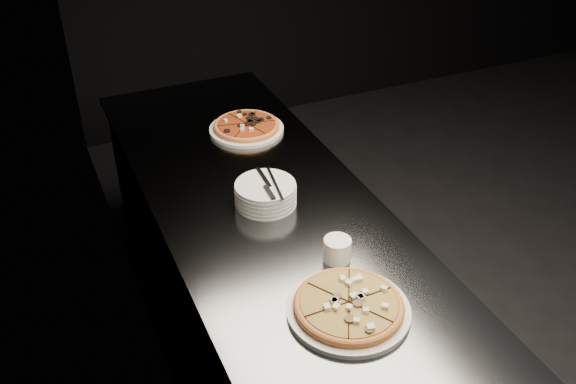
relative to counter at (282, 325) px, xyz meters
name	(u,v)px	position (x,y,z in m)	size (l,w,h in m)	color
wall_left	(154,114)	(-0.37, 0.00, 0.94)	(0.02, 5.00, 2.80)	black
counter	(282,325)	(0.00, 0.00, 0.00)	(0.74, 2.44, 0.92)	#56595D
pizza_mushroom	(349,307)	(0.01, -0.45, 0.48)	(0.34, 0.34, 0.04)	silver
pizza_tomato	(246,127)	(0.13, 0.66, 0.48)	(0.32, 0.32, 0.04)	silver
plate_stack	(266,194)	(0.00, 0.14, 0.50)	(0.21, 0.21, 0.08)	silver
cutlery	(269,185)	(0.01, 0.12, 0.54)	(0.09, 0.22, 0.01)	#AEB1B5
ramekin	(337,249)	(0.08, -0.23, 0.50)	(0.08, 0.08, 0.07)	white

